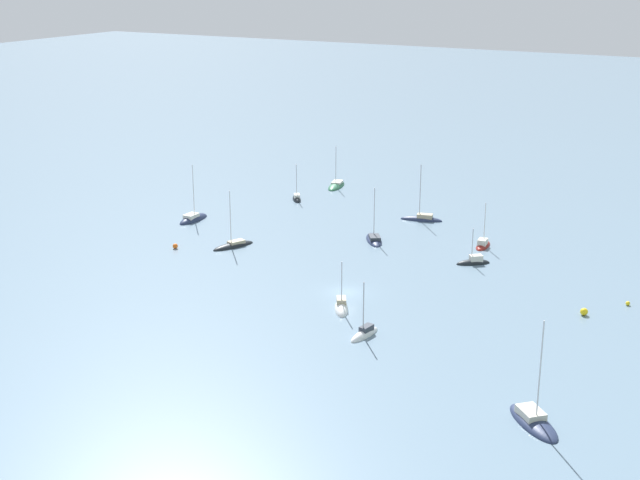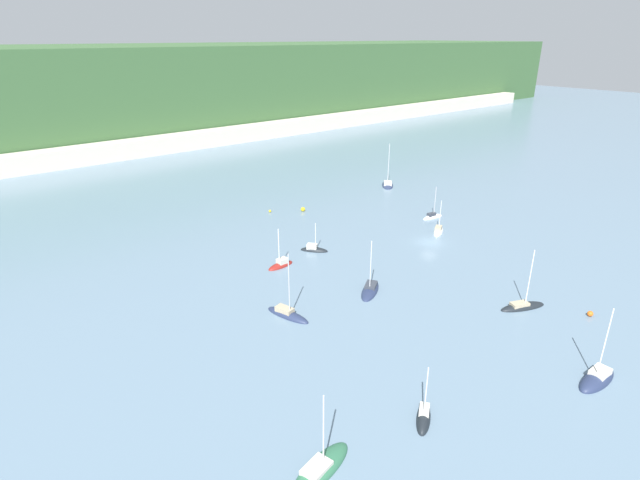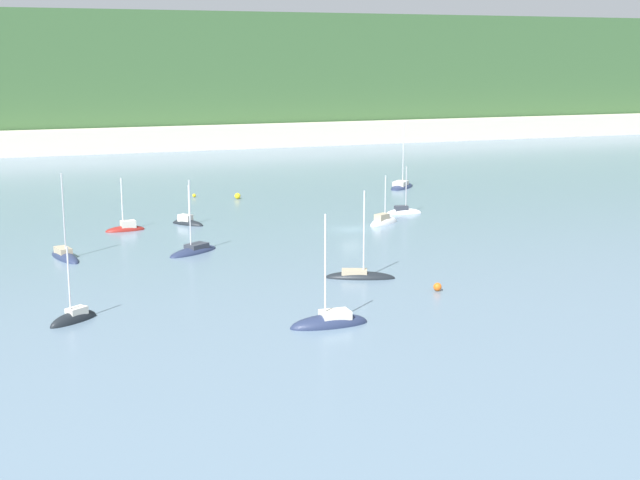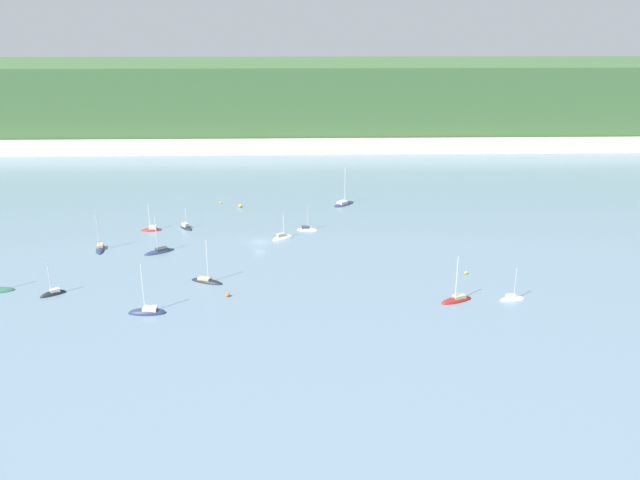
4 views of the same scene
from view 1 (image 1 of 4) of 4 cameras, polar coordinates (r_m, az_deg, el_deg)
name	(u,v)px [view 1 (image 1 of 4)]	position (r m, az deg, el deg)	size (l,w,h in m)	color
ground_plane	(346,292)	(111.18, 1.65, -3.37)	(600.00, 600.00, 0.00)	slate
sailboat_0	(233,246)	(128.99, -5.56, -0.39)	(6.88, 4.31, 9.07)	black
sailboat_1	(365,335)	(98.94, 2.87, -6.07)	(5.02, 2.02, 7.10)	silver
sailboat_2	(483,245)	(130.59, 10.39, -0.35)	(4.93, 2.12, 7.04)	maroon
sailboat_4	(336,186)	(162.29, 1.05, 3.47)	(7.59, 3.88, 8.27)	#2D6647
sailboat_5	(374,240)	(131.39, 3.48, 0.00)	(6.81, 5.53, 8.52)	#232D4C
sailboat_7	(297,199)	(153.40, -1.50, 2.63)	(4.51, 3.74, 6.98)	black
sailboat_8	(422,220)	(142.18, 6.53, 1.31)	(3.36, 6.94, 9.65)	#232D4C
sailboat_9	(533,422)	(83.68, 13.48, -11.26)	(7.11, 7.10, 10.81)	#232D4C
sailboat_10	(341,308)	(105.93, 1.38, -4.40)	(5.24, 3.85, 7.01)	white
sailboat_11	(193,220)	(142.68, -8.11, 1.29)	(6.46, 2.38, 9.80)	#232D4C
sailboat_12	(473,263)	(123.08, 9.79, -1.45)	(4.14, 4.64, 5.66)	black
mooring_buoy_0	(584,312)	(108.56, 16.55, -4.42)	(0.89, 0.89, 0.89)	yellow
mooring_buoy_2	(628,303)	(113.21, 19.10, -3.85)	(0.53, 0.53, 0.53)	yellow
mooring_buoy_3	(175,246)	(129.16, -9.25, -0.39)	(0.75, 0.75, 0.75)	orange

